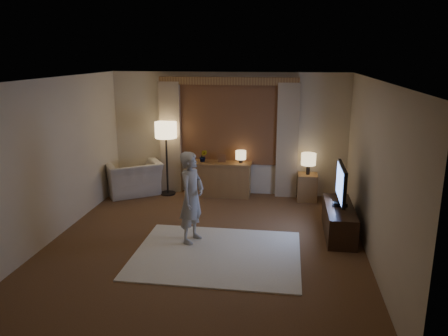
% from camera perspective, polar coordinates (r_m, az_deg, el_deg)
% --- Properties ---
extents(room, '(5.04, 5.54, 2.64)m').
position_cam_1_polar(room, '(7.14, -1.84, 1.54)').
color(room, brown).
rests_on(room, ground).
extents(rug, '(2.50, 2.00, 0.02)m').
position_cam_1_polar(rug, '(6.76, -0.92, -11.19)').
color(rug, '#F3ECCC').
rests_on(rug, floor).
extents(sideboard, '(1.20, 0.40, 0.70)m').
position_cam_1_polar(sideboard, '(9.32, -0.27, -1.56)').
color(sideboard, brown).
rests_on(sideboard, floor).
extents(picture_frame, '(0.16, 0.02, 0.20)m').
position_cam_1_polar(picture_frame, '(9.20, -0.27, 1.13)').
color(picture_frame, brown).
rests_on(picture_frame, sideboard).
extents(plant, '(0.17, 0.13, 0.30)m').
position_cam_1_polar(plant, '(9.26, -2.72, 1.51)').
color(plant, '#999999').
rests_on(plant, sideboard).
extents(table_lamp_sideboard, '(0.22, 0.22, 0.30)m').
position_cam_1_polar(table_lamp_sideboard, '(9.13, 2.21, 1.64)').
color(table_lamp_sideboard, black).
rests_on(table_lamp_sideboard, sideboard).
extents(floor_lamp, '(0.46, 0.46, 1.58)m').
position_cam_1_polar(floor_lamp, '(9.28, -7.60, 4.43)').
color(floor_lamp, black).
rests_on(floor_lamp, floor).
extents(armchair, '(1.48, 1.44, 0.73)m').
position_cam_1_polar(armchair, '(9.64, -11.85, -1.23)').
color(armchair, beige).
rests_on(armchair, floor).
extents(side_table, '(0.40, 0.40, 0.56)m').
position_cam_1_polar(side_table, '(9.20, 10.81, -2.49)').
color(side_table, brown).
rests_on(side_table, floor).
extents(table_lamp_side, '(0.30, 0.30, 0.44)m').
position_cam_1_polar(table_lamp_side, '(9.05, 10.98, 1.07)').
color(table_lamp_side, black).
rests_on(table_lamp_side, side_table).
extents(tv_stand, '(0.45, 1.40, 0.50)m').
position_cam_1_polar(tv_stand, '(7.62, 14.76, -6.63)').
color(tv_stand, black).
rests_on(tv_stand, floor).
extents(tv, '(0.24, 0.97, 0.70)m').
position_cam_1_polar(tv, '(7.42, 15.07, -2.04)').
color(tv, black).
rests_on(tv, tv_stand).
extents(person, '(0.50, 0.62, 1.48)m').
position_cam_1_polar(person, '(6.94, -4.24, -3.84)').
color(person, '#A39E96').
rests_on(person, rug).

